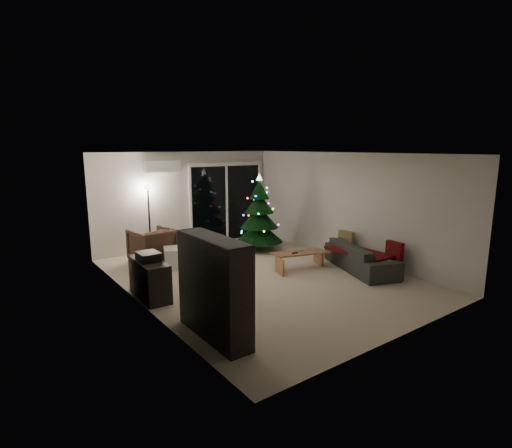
{
  "coord_description": "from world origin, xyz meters",
  "views": [
    {
      "loc": [
        -4.69,
        -6.27,
        2.64
      ],
      "look_at": [
        0.1,
        0.3,
        1.05
      ],
      "focal_mm": 28.0,
      "sensor_mm": 36.0,
      "label": 1
    }
  ],
  "objects_px": {
    "bookshelf": "(203,290)",
    "sofa": "(361,257)",
    "coffee_table": "(300,261)",
    "christmas_tree": "(259,212)",
    "media_cabinet": "(150,279)",
    "armchair": "(152,246)"
  },
  "relations": [
    {
      "from": "media_cabinet",
      "to": "christmas_tree",
      "type": "bearing_deg",
      "value": 25.41
    },
    {
      "from": "bookshelf",
      "to": "sofa",
      "type": "bearing_deg",
      "value": -9.57
    },
    {
      "from": "armchair",
      "to": "bookshelf",
      "type": "bearing_deg",
      "value": 69.78
    },
    {
      "from": "coffee_table",
      "to": "christmas_tree",
      "type": "distance_m",
      "value": 2.04
    },
    {
      "from": "sofa",
      "to": "coffee_table",
      "type": "relative_size",
      "value": 1.66
    },
    {
      "from": "sofa",
      "to": "christmas_tree",
      "type": "relative_size",
      "value": 1.01
    },
    {
      "from": "sofa",
      "to": "bookshelf",
      "type": "bearing_deg",
      "value": 121.05
    },
    {
      "from": "coffee_table",
      "to": "christmas_tree",
      "type": "bearing_deg",
      "value": 99.14
    },
    {
      "from": "armchair",
      "to": "christmas_tree",
      "type": "height_order",
      "value": "christmas_tree"
    },
    {
      "from": "media_cabinet",
      "to": "coffee_table",
      "type": "xyz_separation_m",
      "value": [
        3.26,
        -0.33,
        -0.15
      ]
    },
    {
      "from": "bookshelf",
      "to": "christmas_tree",
      "type": "distance_m",
      "value": 4.96
    },
    {
      "from": "christmas_tree",
      "to": "armchair",
      "type": "bearing_deg",
      "value": 169.0
    },
    {
      "from": "coffee_table",
      "to": "armchair",
      "type": "bearing_deg",
      "value": 152.74
    },
    {
      "from": "coffee_table",
      "to": "bookshelf",
      "type": "bearing_deg",
      "value": -136.11
    },
    {
      "from": "bookshelf",
      "to": "coffee_table",
      "type": "bearing_deg",
      "value": 6.13
    },
    {
      "from": "armchair",
      "to": "coffee_table",
      "type": "height_order",
      "value": "armchair"
    },
    {
      "from": "bookshelf",
      "to": "sofa",
      "type": "relative_size",
      "value": 0.72
    },
    {
      "from": "bookshelf",
      "to": "armchair",
      "type": "relative_size",
      "value": 1.62
    },
    {
      "from": "coffee_table",
      "to": "christmas_tree",
      "type": "xyz_separation_m",
      "value": [
        0.27,
        1.86,
        0.79
      ]
    },
    {
      "from": "bookshelf",
      "to": "sofa",
      "type": "height_order",
      "value": "bookshelf"
    },
    {
      "from": "media_cabinet",
      "to": "christmas_tree",
      "type": "distance_m",
      "value": 3.9
    },
    {
      "from": "armchair",
      "to": "coffee_table",
      "type": "bearing_deg",
      "value": 127.26
    }
  ]
}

